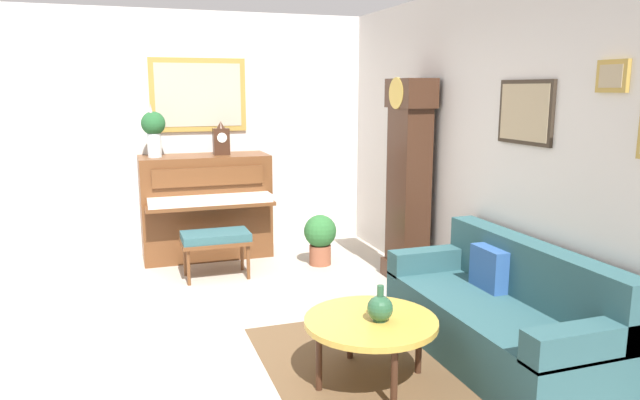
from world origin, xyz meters
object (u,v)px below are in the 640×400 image
Objects in this scene: grandfather_clock at (408,186)px; couch at (501,317)px; mantel_clock at (221,140)px; green_jug at (380,308)px; potted_plant at (320,236)px; piano at (206,206)px; piano_bench at (216,239)px; coffee_table at (371,323)px; flower_vase at (154,128)px.

couch is (1.82, -0.17, -0.65)m from grandfather_clock.
green_jug is at bearing 7.34° from mantel_clock.
grandfather_clock is at bearing 40.74° from potted_plant.
couch is 1.02m from green_jug.
green_jug reaches higher than potted_plant.
piano is 1.38m from potted_plant.
piano_bench is at bearing -146.68° from couch.
potted_plant is at bearing 94.18° from piano_bench.
coffee_table is 1.52× the size of flower_vase.
mantel_clock is (-0.82, 0.22, 0.95)m from piano_bench.
couch is at bearing 94.05° from green_jug.
green_jug is at bearing -85.95° from couch.
grandfather_clock is at bearing 57.18° from flower_vase.
piano is 2.57× the size of potted_plant.
potted_plant is (-2.67, 0.50, -0.21)m from green_jug.
grandfather_clock is 1.20m from potted_plant.
piano_bench is 1.25× the size of potted_plant.
couch is 3.28× the size of flower_vase.
flower_vase reaches higher than coffee_table.
potted_plant reaches higher than coffee_table.
piano_bench is at bearing -166.24° from coffee_table.
mantel_clock is at bearing -133.24° from grandfather_clock.
couch is 7.92× the size of green_jug.
potted_plant is at bearing 168.31° from coffee_table.
mantel_clock reaches higher than coffee_table.
coffee_table is at bearing -88.93° from couch.
flower_vase is (-3.35, -1.13, 1.08)m from coffee_table.
piano_bench is 0.34× the size of grandfather_clock.
flower_vase reaches higher than piano.
grandfather_clock reaches higher than flower_vase.
piano_bench is at bearing -15.17° from mantel_clock.
coffee_table is at bearing 10.06° from piano.
grandfather_clock is at bearing 146.80° from coffee_table.
piano is 2.38m from grandfather_clock.
piano_bench is (0.82, -0.02, -0.19)m from piano.
grandfather_clock is 3.62× the size of potted_plant.
couch is 1.04m from coffee_table.
flower_vase is at bearing -161.33° from coffee_table.
piano_bench is 0.80× the size of coffee_table.
mantel_clock is 1.58× the size of green_jug.
grandfather_clock is 1.07× the size of couch.
piano_bench is 1.17m from potted_plant.
potted_plant is (0.74, 1.67, -1.17)m from flower_vase.
potted_plant is at bearing -169.31° from couch.
coffee_table is 0.13m from green_jug.
flower_vase is 3.73m from green_jug.
green_jug is (0.05, 0.04, 0.12)m from coffee_table.
coffee_table is at bearing -11.69° from potted_plant.
mantel_clock is at bearing -156.79° from couch.
piano_bench is 1.84× the size of mantel_clock.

